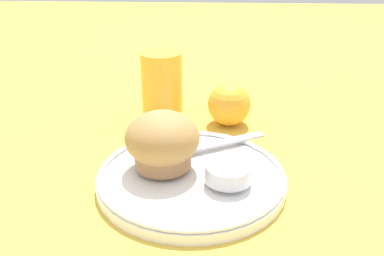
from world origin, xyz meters
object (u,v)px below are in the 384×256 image
muffin (162,141)px  juice_glass (162,86)px  butter_knife (202,147)px  orange_fruit (229,104)px

muffin → juice_glass: 0.20m
muffin → juice_glass: juice_glass is taller
muffin → juice_glass: size_ratio=0.82×
juice_glass → muffin: bearing=-83.4°
juice_glass → butter_knife: bearing=-63.2°
orange_fruit → butter_knife: bearing=-107.8°
butter_knife → juice_glass: size_ratio=1.51×
orange_fruit → juice_glass: size_ratio=0.61×
muffin → juice_glass: (-0.02, 0.20, 0.00)m
muffin → butter_knife: size_ratio=0.54×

